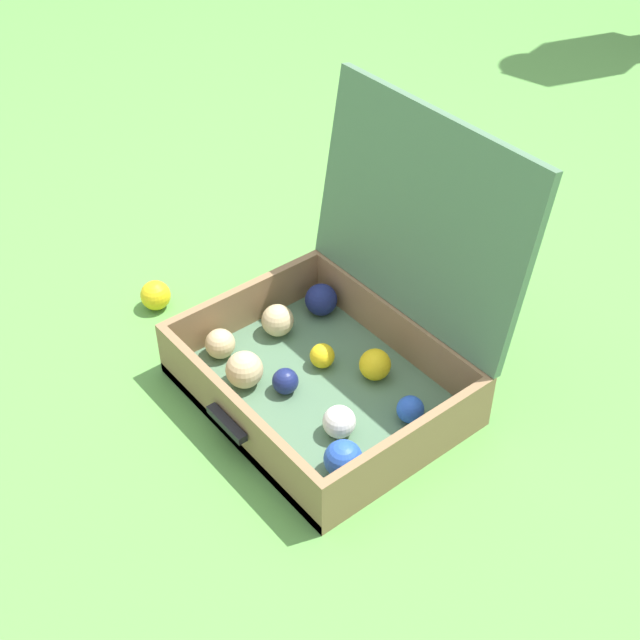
% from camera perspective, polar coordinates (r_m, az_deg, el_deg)
% --- Properties ---
extents(ground_plane, '(16.00, 16.00, 0.00)m').
position_cam_1_polar(ground_plane, '(1.86, 0.97, -3.80)').
color(ground_plane, '#569342').
extents(open_suitcase, '(0.54, 0.53, 0.56)m').
position_cam_1_polar(open_suitcase, '(1.77, 1.48, -1.26)').
color(open_suitcase, '#4C7051').
rests_on(open_suitcase, ground).
extents(stray_ball_on_grass, '(0.07, 0.07, 0.07)m').
position_cam_1_polar(stray_ball_on_grass, '(2.05, -10.66, 1.59)').
color(stray_ball_on_grass, yellow).
rests_on(stray_ball_on_grass, ground).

